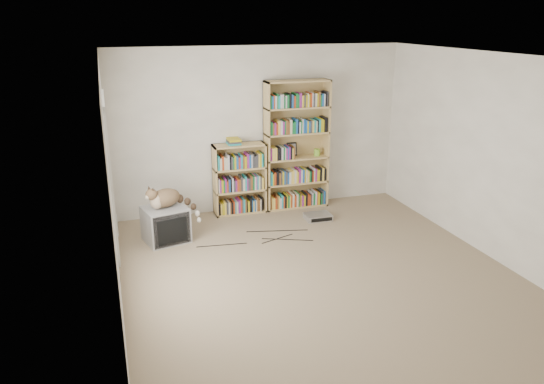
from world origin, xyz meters
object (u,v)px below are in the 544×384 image
object	(u,v)px
crt_tv	(166,224)
dvd_player	(318,217)
cat	(170,200)
bookcase_short	(239,181)
bookcase_tall	(296,149)

from	to	relation	value
crt_tv	dvd_player	bearing A→B (deg)	-10.83
cat	bookcase_short	world-z (taller)	bookcase_short
cat	dvd_player	bearing A→B (deg)	-27.47
bookcase_short	crt_tv	bearing A→B (deg)	-147.44
bookcase_short	dvd_player	xyz separation A→B (m)	(1.04, -0.67, -0.46)
cat	bookcase_tall	world-z (taller)	bookcase_tall
crt_tv	bookcase_short	bearing A→B (deg)	18.96
cat	bookcase_tall	xyz separation A→B (m)	(2.06, 0.75, 0.38)
crt_tv	bookcase_short	distance (m)	1.48
crt_tv	cat	distance (m)	0.34
cat	bookcase_tall	distance (m)	2.23
cat	dvd_player	world-z (taller)	cat
crt_tv	bookcase_tall	size ratio (longest dim) A/B	0.32
dvd_player	crt_tv	bearing A→B (deg)	-175.43
crt_tv	cat	size ratio (longest dim) A/B	0.86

